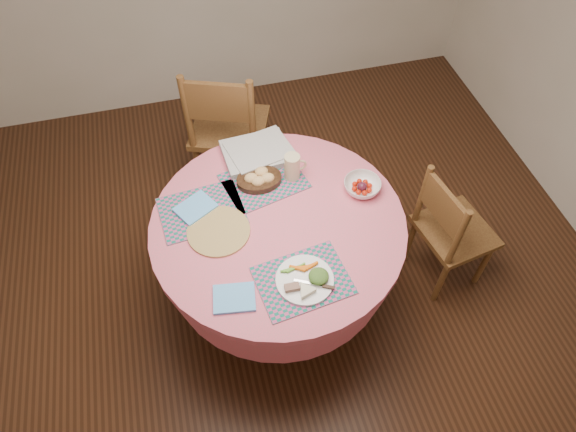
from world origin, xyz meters
name	(u,v)px	position (x,y,z in m)	size (l,w,h in m)	color
ground	(280,298)	(0.00, 0.00, 0.00)	(4.00, 4.00, 0.00)	#331C0F
room_envelope	(273,46)	(0.00, 0.00, 1.71)	(4.01, 4.01, 2.71)	silver
dining_table	(279,245)	(0.00, 0.00, 0.56)	(1.24, 1.24, 0.75)	#D86577
chair_right	(450,230)	(0.96, -0.06, 0.44)	(0.43, 0.44, 0.84)	brown
chair_back	(227,128)	(-0.09, 0.97, 0.52)	(0.59, 0.58, 1.00)	brown
placemat_front	(303,280)	(0.03, -0.35, 0.75)	(0.40, 0.30, 0.01)	#136D5C
placemat_left	(202,211)	(-0.35, 0.16, 0.75)	(0.40, 0.30, 0.01)	#136D5C
placemat_back	(264,181)	(-0.01, 0.27, 0.75)	(0.40, 0.30, 0.01)	#136D5C
wicker_trivet	(219,231)	(-0.29, 0.01, 0.76)	(0.30, 0.30, 0.01)	#A28946
napkin_near	(234,298)	(-0.28, -0.36, 0.76)	(0.18, 0.14, 0.01)	#62B4FE
napkin_far	(195,208)	(-0.37, 0.18, 0.76)	(0.18, 0.14, 0.01)	#62B4FE
dinner_plate	(307,280)	(0.04, -0.36, 0.77)	(0.26, 0.26, 0.05)	white
bread_bowl	(259,178)	(-0.03, 0.27, 0.78)	(0.23, 0.23, 0.08)	black
latte_mug	(293,167)	(0.14, 0.27, 0.83)	(0.12, 0.08, 0.14)	beige
fruit_bowl	(362,186)	(0.46, 0.09, 0.78)	(0.22, 0.22, 0.06)	white
newspaper_stack	(257,152)	(0.00, 0.46, 0.78)	(0.38, 0.31, 0.04)	silver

